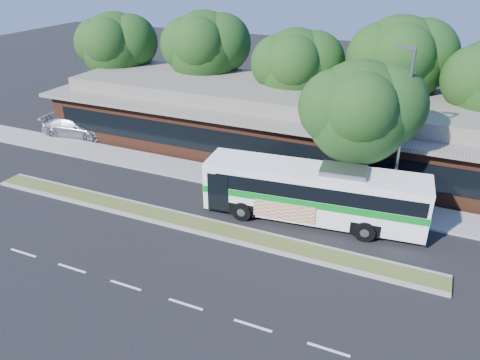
{
  "coord_description": "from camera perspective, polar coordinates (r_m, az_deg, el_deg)",
  "views": [
    {
      "loc": [
        11.14,
        -17.82,
        13.14
      ],
      "look_at": [
        1.98,
        2.83,
        2.0
      ],
      "focal_mm": 35.0,
      "sensor_mm": 36.0,
      "label": 1
    }
  ],
  "objects": [
    {
      "name": "lamp_post",
      "position": [
        25.25,
        19.09,
        5.74
      ],
      "size": [
        0.93,
        0.18,
        9.07
      ],
      "color": "slate",
      "rests_on": "ground"
    },
    {
      "name": "sedan",
      "position": [
        38.84,
        -19.4,
        6.18
      ],
      "size": [
        5.63,
        2.94,
        1.56
      ],
      "primitive_type": "imported",
      "rotation": [
        0.0,
        0.0,
        1.72
      ],
      "color": "#B0B1B8",
      "rests_on": "ground"
    },
    {
      "name": "median_strip",
      "position": [
        25.18,
        -6.22,
        -5.18
      ],
      "size": [
        26.0,
        1.1,
        0.15
      ],
      "primitive_type": "cube",
      "color": "#495323",
      "rests_on": "ground"
    },
    {
      "name": "tree_bg_b",
      "position": [
        38.94,
        -3.69,
        15.85
      ],
      "size": [
        6.69,
        6.0,
        9.0
      ],
      "color": "black",
      "rests_on": "ground"
    },
    {
      "name": "ground",
      "position": [
        24.79,
        -6.9,
        -5.98
      ],
      "size": [
        120.0,
        120.0,
        0.0
      ],
      "primitive_type": "plane",
      "color": "black",
      "rests_on": "ground"
    },
    {
      "name": "transit_bus",
      "position": [
        24.87,
        9.06,
        -1.19
      ],
      "size": [
        11.8,
        3.66,
        3.26
      ],
      "rotation": [
        0.0,
        0.0,
        0.1
      ],
      "color": "white",
      "rests_on": "ground"
    },
    {
      "name": "tree_bg_c",
      "position": [
        35.18,
        7.5,
        13.65
      ],
      "size": [
        6.24,
        5.6,
        8.26
      ],
      "color": "black",
      "rests_on": "ground"
    },
    {
      "name": "tree_bg_a",
      "position": [
        42.44,
        -14.37,
        15.61
      ],
      "size": [
        6.47,
        5.8,
        8.63
      ],
      "color": "black",
      "rests_on": "ground"
    },
    {
      "name": "tree_bg_d",
      "position": [
        34.73,
        19.58,
        13.64
      ],
      "size": [
        6.91,
        6.2,
        9.37
      ],
      "color": "black",
      "rests_on": "ground"
    },
    {
      "name": "parking_lot",
      "position": [
        42.38,
        -21.38,
        6.36
      ],
      "size": [
        14.0,
        12.0,
        0.01
      ],
      "primitive_type": "cube",
      "color": "black",
      "rests_on": "ground"
    },
    {
      "name": "sidewalk_tree",
      "position": [
        25.53,
        15.27,
        8.16
      ],
      "size": [
        6.15,
        5.52,
        8.23
      ],
      "color": "black",
      "rests_on": "ground"
    },
    {
      "name": "sidewalk",
      "position": [
        29.69,
        -0.7,
        0.12
      ],
      "size": [
        44.0,
        2.6,
        0.12
      ],
      "primitive_type": "cube",
      "color": "gray",
      "rests_on": "ground"
    },
    {
      "name": "plaza_building",
      "position": [
        34.56,
        3.87,
        7.61
      ],
      "size": [
        33.2,
        11.2,
        4.45
      ],
      "color": "#53281A",
      "rests_on": "ground"
    }
  ]
}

